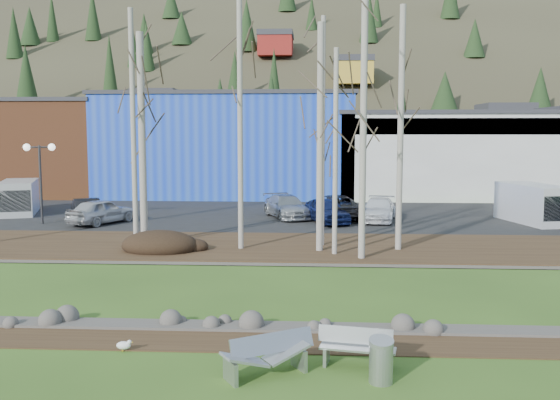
# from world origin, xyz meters

# --- Properties ---
(ground) EXTENTS (200.00, 200.00, 0.00)m
(ground) POSITION_xyz_m (0.00, 0.00, 0.00)
(ground) COLOR #35541B
(ground) RESTS_ON ground
(dirt_strip) EXTENTS (80.00, 1.80, 0.03)m
(dirt_strip) POSITION_xyz_m (0.00, 2.10, 0.01)
(dirt_strip) COLOR #382616
(dirt_strip) RESTS_ON ground
(near_bank_rocks) EXTENTS (80.00, 0.80, 0.50)m
(near_bank_rocks) POSITION_xyz_m (0.00, 3.10, 0.00)
(near_bank_rocks) COLOR #47423D
(near_bank_rocks) RESTS_ON ground
(river) EXTENTS (80.00, 8.00, 0.90)m
(river) POSITION_xyz_m (0.00, 7.20, 0.00)
(river) COLOR black
(river) RESTS_ON ground
(far_bank_rocks) EXTENTS (80.00, 0.80, 0.46)m
(far_bank_rocks) POSITION_xyz_m (0.00, 11.30, 0.00)
(far_bank_rocks) COLOR #47423D
(far_bank_rocks) RESTS_ON ground
(far_bank) EXTENTS (80.00, 7.00, 0.15)m
(far_bank) POSITION_xyz_m (0.00, 14.50, 0.07)
(far_bank) COLOR #382616
(far_bank) RESTS_ON ground
(parking_lot) EXTENTS (80.00, 14.00, 0.14)m
(parking_lot) POSITION_xyz_m (0.00, 25.00, 0.07)
(parking_lot) COLOR black
(parking_lot) RESTS_ON ground
(building_brick) EXTENTS (16.32, 12.24, 7.80)m
(building_brick) POSITION_xyz_m (-24.00, 39.00, 3.91)
(building_brick) COLOR brown
(building_brick) RESTS_ON ground
(building_blue) EXTENTS (20.40, 12.24, 8.30)m
(building_blue) POSITION_xyz_m (-6.00, 39.00, 4.16)
(building_blue) COLOR blue
(building_blue) RESTS_ON ground
(building_white) EXTENTS (18.36, 12.24, 6.80)m
(building_white) POSITION_xyz_m (12.00, 38.98, 3.41)
(building_white) COLOR beige
(building_white) RESTS_ON ground
(hillside) EXTENTS (160.00, 72.00, 35.00)m
(hillside) POSITION_xyz_m (0.00, 84.00, 17.50)
(hillside) COLOR #342D20
(hillside) RESTS_ON ground
(bench_intact) EXTENTS (1.75, 0.81, 0.85)m
(bench_intact) POSITION_xyz_m (2.12, 0.61, 0.42)
(bench_intact) COLOR #A6A9AB
(bench_intact) RESTS_ON ground
(bench_damaged) EXTENTS (2.00, 1.56, 0.88)m
(bench_damaged) POSITION_xyz_m (0.16, -0.03, 0.44)
(bench_damaged) COLOR #A6A9AB
(bench_damaged) RESTS_ON ground
(litter_bin) EXTENTS (0.54, 0.54, 0.87)m
(litter_bin) POSITION_xyz_m (2.56, -0.32, 0.44)
(litter_bin) COLOR #A6A9AB
(litter_bin) RESTS_ON ground
(seagull) EXTENTS (0.42, 0.19, 0.30)m
(seagull) POSITION_xyz_m (-3.37, 1.17, 0.17)
(seagull) COLOR gold
(seagull) RESTS_ON ground
(dirt_mound) EXTENTS (3.28, 2.31, 0.64)m
(dirt_mound) POSITION_xyz_m (-5.52, 13.02, 0.47)
(dirt_mound) COLOR black
(dirt_mound) RESTS_ON far_bank
(birch_1) EXTENTS (0.22, 0.22, 10.28)m
(birch_1) POSITION_xyz_m (-6.68, 13.54, 5.29)
(birch_1) COLOR beige
(birch_1) RESTS_ON far_bank
(birch_2) EXTENTS (0.32, 0.32, 9.43)m
(birch_2) POSITION_xyz_m (-6.58, 14.49, 4.87)
(birch_2) COLOR beige
(birch_2) RESTS_ON far_bank
(birch_3) EXTENTS (0.23, 0.23, 10.87)m
(birch_3) POSITION_xyz_m (-2.09, 13.75, 5.59)
(birch_3) COLOR beige
(birch_3) RESTS_ON far_bank
(birch_4) EXTENTS (0.28, 0.28, 9.60)m
(birch_4) POSITION_xyz_m (1.34, 13.48, 4.95)
(birch_4) COLOR beige
(birch_4) RESTS_ON far_bank
(birch_5) EXTENTS (0.20, 0.20, 10.09)m
(birch_5) POSITION_xyz_m (1.46, 14.80, 5.19)
(birch_5) COLOR beige
(birch_5) RESTS_ON far_bank
(birch_6) EXTENTS (0.21, 0.21, 8.46)m
(birch_6) POSITION_xyz_m (1.97, 12.75, 4.38)
(birch_6) COLOR beige
(birch_6) RESTS_ON far_bank
(birch_7) EXTENTS (0.27, 0.27, 11.28)m
(birch_7) POSITION_xyz_m (3.03, 11.93, 5.79)
(birch_7) COLOR beige
(birch_7) RESTS_ON far_bank
(birch_8) EXTENTS (0.26, 0.26, 10.36)m
(birch_8) POSITION_xyz_m (4.76, 13.94, 5.33)
(birch_8) COLOR beige
(birch_8) RESTS_ON far_bank
(street_lamp) EXTENTS (1.65, 0.71, 4.43)m
(street_lamp) POSITION_xyz_m (-13.99, 20.41, 3.63)
(street_lamp) COLOR #262628
(street_lamp) RESTS_ON parking_lot
(car_0) EXTENTS (3.28, 4.44, 1.41)m
(car_0) POSITION_xyz_m (-10.69, 20.57, 0.84)
(car_0) COLOR silver
(car_0) RESTS_ON parking_lot
(car_1) EXTENTS (3.02, 4.17, 1.31)m
(car_1) POSITION_xyz_m (-12.02, 21.80, 0.79)
(car_1) COLOR black
(car_1) RESTS_ON parking_lot
(car_2) EXTENTS (3.43, 4.95, 1.33)m
(car_2) POSITION_xyz_m (-0.55, 23.66, 0.80)
(car_2) COLOR #9B9FA3
(car_2) RESTS_ON parking_lot
(car_3) EXTENTS (2.91, 4.42, 1.40)m
(car_3) POSITION_xyz_m (1.79, 21.68, 0.84)
(car_3) COLOR navy
(car_3) RESTS_ON parking_lot
(car_4) EXTENTS (3.65, 5.51, 1.41)m
(car_4) POSITION_xyz_m (2.24, 23.46, 0.84)
(car_4) COLOR #262527
(car_4) RESTS_ON parking_lot
(car_5) EXTENTS (2.58, 4.68, 1.28)m
(car_5) POSITION_xyz_m (4.77, 22.67, 0.78)
(car_5) COLOR white
(car_5) RESTS_ON parking_lot
(van_white) EXTENTS (3.17, 5.24, 2.14)m
(van_white) POSITION_xyz_m (13.43, 22.33, 1.21)
(van_white) COLOR white
(van_white) RESTS_ON parking_lot
(van_grey) EXTENTS (3.40, 5.07, 2.05)m
(van_grey) POSITION_xyz_m (-17.22, 24.35, 1.17)
(van_grey) COLOR silver
(van_grey) RESTS_ON parking_lot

